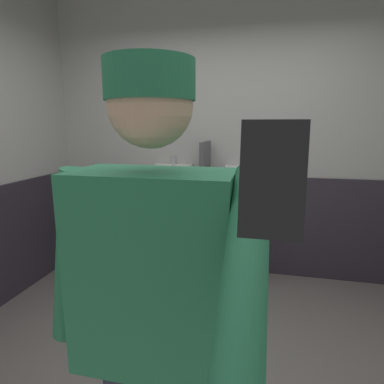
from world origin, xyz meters
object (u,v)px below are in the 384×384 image
at_px(urinal_middle, 243,204).
at_px(person, 155,309).
at_px(urinal_left, 171,200).
at_px(cell_phone, 272,180).

relative_size(urinal_middle, person, 0.72).
relative_size(urinal_left, person, 0.72).
bearing_deg(urinal_middle, cell_phone, -86.01).
bearing_deg(urinal_left, cell_phone, -71.47).
xyz_separation_m(urinal_middle, person, (-0.11, -2.32, 0.24)).
bearing_deg(urinal_left, urinal_middle, 0.00).
distance_m(urinal_left, cell_phone, 3.07).
relative_size(urinal_left, urinal_middle, 1.00).
bearing_deg(urinal_middle, urinal_left, 180.00).
xyz_separation_m(urinal_left, urinal_middle, (0.75, 0.00, 0.00)).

